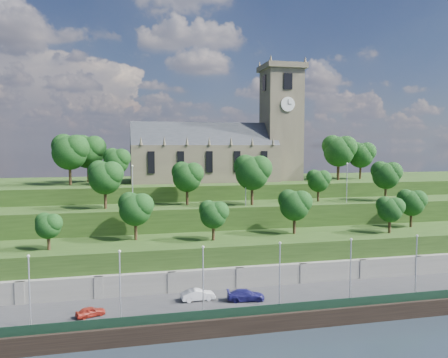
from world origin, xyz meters
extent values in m
plane|color=black|center=(0.00, 0.00, 0.00)|extent=(320.00, 320.00, 0.00)
cube|color=#2D2D30|center=(0.00, 6.00, 1.00)|extent=(160.00, 12.00, 2.00)
cube|color=black|center=(0.00, -0.05, 1.10)|extent=(160.00, 0.50, 2.20)
cube|color=black|center=(0.00, 0.60, 2.60)|extent=(160.00, 0.10, 1.20)
cube|color=slate|center=(0.00, 12.00, 2.50)|extent=(160.00, 2.00, 5.00)
cube|color=slate|center=(-35.00, 11.20, 2.50)|extent=(1.20, 0.60, 5.00)
cube|color=slate|center=(-25.00, 11.20, 2.50)|extent=(1.20, 0.60, 5.00)
cube|color=slate|center=(-15.00, 11.20, 2.50)|extent=(1.20, 0.60, 5.00)
cube|color=slate|center=(-5.00, 11.20, 2.50)|extent=(1.20, 0.60, 5.00)
cube|color=slate|center=(5.00, 11.20, 2.50)|extent=(1.20, 0.60, 5.00)
cube|color=slate|center=(15.00, 11.20, 2.50)|extent=(1.20, 0.60, 5.00)
cube|color=slate|center=(25.00, 11.20, 2.50)|extent=(1.20, 0.60, 5.00)
cube|color=#213B13|center=(0.00, 18.00, 4.00)|extent=(160.00, 12.00, 8.00)
cube|color=#213B13|center=(0.00, 29.00, 6.00)|extent=(160.00, 10.00, 12.00)
cube|color=#213B13|center=(0.00, 50.00, 7.50)|extent=(160.00, 32.00, 15.00)
cube|color=brown|center=(-4.00, 46.00, 19.00)|extent=(32.00, 12.00, 8.00)
cube|color=#272A2F|center=(-4.00, 46.00, 23.00)|extent=(32.00, 10.18, 10.18)
cone|color=brown|center=(-18.00, 40.00, 23.90)|extent=(0.70, 0.70, 1.80)
cone|color=brown|center=(-13.33, 40.00, 23.90)|extent=(0.70, 0.70, 1.80)
cone|color=brown|center=(-8.67, 40.00, 23.90)|extent=(0.70, 0.70, 1.80)
cone|color=brown|center=(-4.00, 40.00, 23.90)|extent=(0.70, 0.70, 1.80)
cone|color=brown|center=(0.67, 40.00, 23.90)|extent=(0.70, 0.70, 1.80)
cone|color=brown|center=(5.33, 40.00, 23.90)|extent=(0.70, 0.70, 1.80)
cone|color=brown|center=(10.00, 40.00, 23.90)|extent=(0.70, 0.70, 1.80)
cube|color=black|center=(-16.00, 39.92, 19.50)|extent=(1.40, 0.25, 4.50)
cube|color=black|center=(-10.00, 39.92, 19.50)|extent=(1.40, 0.25, 4.50)
cube|color=black|center=(-4.00, 39.92, 19.50)|extent=(1.40, 0.25, 4.50)
cube|color=black|center=(2.00, 39.92, 19.50)|extent=(1.40, 0.25, 4.50)
cube|color=black|center=(8.00, 39.92, 19.50)|extent=(1.40, 0.25, 4.50)
cube|color=brown|center=(14.00, 46.00, 27.50)|extent=(8.00, 8.00, 25.00)
cube|color=brown|center=(14.00, 46.00, 40.60)|extent=(9.20, 9.20, 1.20)
cone|color=brown|center=(10.00, 42.00, 41.80)|extent=(0.80, 0.80, 1.60)
cone|color=brown|center=(10.00, 50.00, 41.80)|extent=(0.80, 0.80, 1.60)
cone|color=brown|center=(18.00, 42.00, 41.80)|extent=(0.80, 0.80, 1.60)
cone|color=brown|center=(18.00, 50.00, 41.80)|extent=(0.80, 0.80, 1.60)
cube|color=black|center=(14.00, 41.92, 37.00)|extent=(2.00, 0.25, 3.50)
cube|color=black|center=(14.00, 50.08, 37.00)|extent=(2.00, 0.25, 3.50)
cube|color=black|center=(9.92, 46.00, 37.00)|extent=(0.25, 2.00, 3.50)
cube|color=black|center=(18.08, 46.00, 37.00)|extent=(0.25, 2.00, 3.50)
cylinder|color=white|center=(14.00, 41.88, 32.00)|extent=(3.20, 0.30, 3.20)
cylinder|color=white|center=(18.12, 46.00, 32.00)|extent=(0.30, 3.20, 3.20)
cube|color=black|center=(14.00, 41.70, 32.50)|extent=(0.12, 0.05, 1.10)
cube|color=black|center=(14.40, 41.70, 32.00)|extent=(0.80, 0.05, 0.12)
cylinder|color=#322113|center=(-32.03, 16.00, 9.15)|extent=(0.46, 0.46, 2.30)
sphere|color=#0E340F|center=(-32.03, 16.00, 11.38)|extent=(3.58, 3.58, 3.58)
sphere|color=#0E340F|center=(-31.31, 15.64, 11.92)|extent=(2.69, 2.69, 2.69)
sphere|color=#0E340F|center=(-32.65, 16.45, 12.10)|extent=(2.51, 2.51, 2.51)
cylinder|color=#322113|center=(-19.72, 20.00, 9.63)|extent=(0.51, 0.51, 3.26)
sphere|color=#0E340F|center=(-19.72, 20.00, 12.79)|extent=(5.08, 5.08, 5.08)
sphere|color=#0E340F|center=(-18.71, 19.49, 13.55)|extent=(3.81, 3.81, 3.81)
sphere|color=#0E340F|center=(-20.61, 20.63, 13.80)|extent=(3.55, 3.55, 3.55)
cylinder|color=#322113|center=(-7.78, 17.00, 9.36)|extent=(0.48, 0.48, 2.72)
sphere|color=#0E340F|center=(-7.78, 17.00, 11.99)|extent=(4.23, 4.23, 4.23)
sphere|color=#0E340F|center=(-6.93, 16.58, 12.62)|extent=(3.17, 3.17, 3.17)
sphere|color=#0E340F|center=(-8.52, 17.53, 12.83)|extent=(2.96, 2.96, 2.96)
cylinder|color=#322113|center=(6.61, 19.00, 9.62)|extent=(0.50, 0.50, 3.23)
sphere|color=#0E340F|center=(6.61, 19.00, 12.74)|extent=(5.03, 5.03, 5.03)
sphere|color=#0E340F|center=(7.62, 18.50, 13.49)|extent=(3.77, 3.77, 3.77)
sphere|color=#0E340F|center=(5.73, 19.63, 13.75)|extent=(3.52, 3.52, 3.52)
cylinder|color=#322113|center=(22.72, 16.00, 9.34)|extent=(0.48, 0.48, 2.69)
sphere|color=#0E340F|center=(22.72, 16.00, 11.94)|extent=(4.18, 4.18, 4.18)
sphere|color=#0E340F|center=(23.56, 15.58, 12.57)|extent=(3.14, 3.14, 3.14)
sphere|color=#0E340F|center=(21.99, 16.52, 12.78)|extent=(2.93, 2.93, 2.93)
cylinder|color=#322113|center=(29.78, 20.00, 9.49)|extent=(0.49, 0.49, 2.98)
sphere|color=#0E340F|center=(29.78, 20.00, 12.38)|extent=(4.64, 4.64, 4.64)
sphere|color=#0E340F|center=(30.71, 19.54, 13.07)|extent=(3.48, 3.48, 3.48)
sphere|color=#0E340F|center=(28.97, 20.58, 13.31)|extent=(3.25, 3.25, 3.25)
cylinder|color=#322113|center=(-24.60, 28.00, 13.80)|extent=(0.52, 0.52, 3.61)
sphere|color=#0E340F|center=(-24.60, 28.00, 17.29)|extent=(5.61, 5.61, 5.61)
sphere|color=#0E340F|center=(-23.48, 27.44, 18.13)|extent=(4.21, 4.21, 4.21)
sphere|color=#0E340F|center=(-25.58, 28.70, 18.41)|extent=(3.93, 3.93, 3.93)
cylinder|color=#322113|center=(-10.09, 30.00, 13.71)|extent=(0.51, 0.51, 3.43)
sphere|color=#0E340F|center=(-10.09, 30.00, 17.03)|extent=(5.33, 5.33, 5.33)
sphere|color=#0E340F|center=(-9.02, 29.47, 17.83)|extent=(4.00, 4.00, 4.00)
sphere|color=#0E340F|center=(-11.02, 30.67, 18.09)|extent=(3.73, 3.73, 3.73)
cylinder|color=#322113|center=(1.50, 27.00, 13.99)|extent=(0.54, 0.54, 3.99)
sphere|color=#0E340F|center=(1.50, 27.00, 17.85)|extent=(6.20, 6.20, 6.20)
sphere|color=#0E340F|center=(2.74, 26.38, 18.78)|extent=(4.65, 4.65, 4.65)
sphere|color=#0E340F|center=(0.42, 27.77, 19.09)|extent=(4.34, 4.34, 4.34)
cylinder|color=#322113|center=(15.54, 29.00, 13.34)|extent=(0.48, 0.48, 2.69)
sphere|color=#0E340F|center=(15.54, 29.00, 15.94)|extent=(4.18, 4.18, 4.18)
sphere|color=#0E340F|center=(16.38, 28.58, 16.57)|extent=(3.14, 3.14, 3.14)
sphere|color=#0E340F|center=(14.81, 29.52, 16.78)|extent=(2.93, 2.93, 2.93)
cylinder|color=#322113|center=(28.98, 27.00, 13.69)|extent=(0.51, 0.51, 3.38)
sphere|color=#0E340F|center=(28.98, 27.00, 16.95)|extent=(5.25, 5.25, 5.25)
sphere|color=#0E340F|center=(30.03, 26.47, 17.74)|extent=(3.94, 3.94, 3.94)
sphere|color=#0E340F|center=(28.07, 27.66, 18.00)|extent=(3.68, 3.68, 3.68)
cylinder|color=#322113|center=(-31.93, 42.00, 17.20)|extent=(0.56, 0.56, 4.41)
sphere|color=#0E340F|center=(-31.93, 42.00, 21.47)|extent=(6.86, 6.86, 6.86)
sphere|color=#0E340F|center=(-30.56, 41.31, 22.50)|extent=(5.14, 5.14, 5.14)
sphere|color=#0E340F|center=(-33.13, 42.86, 22.84)|extent=(4.80, 4.80, 4.80)
cylinder|color=#322113|center=(-28.90, 48.00, 17.19)|extent=(0.55, 0.55, 4.38)
sphere|color=#0E340F|center=(-28.90, 48.00, 21.43)|extent=(6.82, 6.82, 6.82)
sphere|color=#0E340F|center=(-27.53, 47.32, 22.45)|extent=(5.11, 5.11, 5.11)
sphere|color=#0E340F|center=(-30.09, 48.85, 22.79)|extent=(4.77, 4.77, 4.77)
cylinder|color=#322113|center=(-22.88, 40.00, 16.60)|extent=(0.50, 0.50, 3.21)
sphere|color=#0E340F|center=(-22.88, 40.00, 19.70)|extent=(4.99, 4.99, 4.99)
sphere|color=#0E340F|center=(-21.88, 39.50, 20.45)|extent=(3.74, 3.74, 3.74)
sphere|color=#0E340F|center=(-23.75, 40.62, 20.70)|extent=(3.49, 3.49, 3.49)
cylinder|color=#322113|center=(26.54, 42.00, 17.22)|extent=(0.56, 0.56, 4.44)
sphere|color=#0E340F|center=(26.54, 42.00, 21.51)|extent=(6.91, 6.91, 6.91)
sphere|color=#0E340F|center=(27.93, 41.31, 22.55)|extent=(5.18, 5.18, 5.18)
sphere|color=#0E340F|center=(25.34, 42.86, 22.89)|extent=(4.84, 4.84, 4.84)
cylinder|color=#322113|center=(30.55, 50.00, 16.99)|extent=(0.54, 0.54, 3.99)
sphere|color=#0E340F|center=(30.55, 50.00, 20.85)|extent=(6.20, 6.20, 6.20)
sphere|color=#0E340F|center=(31.79, 49.38, 21.78)|extent=(4.65, 4.65, 4.65)
sphere|color=#0E340F|center=(29.47, 50.77, 22.09)|extent=(4.34, 4.34, 4.34)
cylinder|color=#322113|center=(33.26, 44.00, 16.90)|extent=(0.53, 0.53, 3.80)
sphere|color=#0E340F|center=(33.26, 44.00, 20.58)|extent=(5.91, 5.91, 5.91)
sphere|color=#0E340F|center=(34.45, 43.41, 21.46)|extent=(4.44, 4.44, 4.44)
sphere|color=#0E340F|center=(32.23, 44.74, 21.76)|extent=(4.14, 4.14, 4.14)
cylinder|color=#B2B2B7|center=(-32.00, 2.50, 6.16)|extent=(0.16, 0.16, 8.33)
sphere|color=silver|center=(-32.00, 2.50, 10.45)|extent=(0.36, 0.36, 0.36)
cylinder|color=#B2B2B7|center=(-22.00, 2.50, 6.16)|extent=(0.16, 0.16, 8.33)
sphere|color=silver|center=(-22.00, 2.50, 10.45)|extent=(0.36, 0.36, 0.36)
cylinder|color=#B2B2B7|center=(-12.00, 2.50, 6.16)|extent=(0.16, 0.16, 8.33)
sphere|color=silver|center=(-12.00, 2.50, 10.45)|extent=(0.36, 0.36, 0.36)
cylinder|color=#B2B2B7|center=(-2.00, 2.50, 6.16)|extent=(0.16, 0.16, 8.33)
sphere|color=silver|center=(-2.00, 2.50, 10.45)|extent=(0.36, 0.36, 0.36)
cylinder|color=#B2B2B7|center=(8.00, 2.50, 6.16)|extent=(0.16, 0.16, 8.33)
sphere|color=silver|center=(8.00, 2.50, 10.45)|extent=(0.36, 0.36, 0.36)
cylinder|color=#B2B2B7|center=(18.00, 2.50, 6.16)|extent=(0.16, 0.16, 8.33)
sphere|color=silver|center=(18.00, 2.50, 10.45)|extent=(0.36, 0.36, 0.36)
cylinder|color=#B2B2B7|center=(-20.00, 26.00, 15.66)|extent=(0.16, 0.16, 7.33)
sphere|color=silver|center=(-20.00, 26.00, 19.45)|extent=(0.36, 0.36, 0.36)
cylinder|color=#B2B2B7|center=(0.00, 26.00, 15.66)|extent=(0.16, 0.16, 7.33)
sphere|color=silver|center=(0.00, 26.00, 19.45)|extent=(0.36, 0.36, 0.36)
cylinder|color=#B2B2B7|center=(20.00, 26.00, 15.66)|extent=(0.16, 0.16, 7.33)
sphere|color=silver|center=(20.00, 26.00, 19.45)|extent=(0.36, 0.36, 0.36)
imported|color=#AD291C|center=(-25.60, 4.75, 2.60)|extent=(3.80, 2.56, 1.20)
imported|color=silver|center=(-11.86, 7.41, 2.75)|extent=(4.67, 1.89, 1.51)
imported|color=navy|center=(-5.57, 5.89, 2.74)|extent=(5.32, 2.68, 1.48)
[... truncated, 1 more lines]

